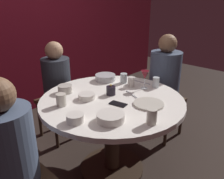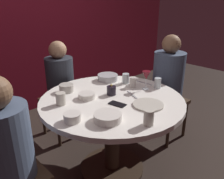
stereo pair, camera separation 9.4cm
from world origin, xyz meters
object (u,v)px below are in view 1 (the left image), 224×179
dining_table (112,116)px  cup_center_front (152,116)px  dinner_plate (149,104)px  bowl_rice_portion (65,89)px  cup_by_right_diner (61,100)px  cell_phone (118,104)px  seated_diner_back (57,81)px  bowl_sauce_side (111,117)px  cup_by_left_diner (131,82)px  bowl_small_white (75,118)px  bowl_salad_center (87,96)px  candle_holder (111,90)px  seated_diner_left (8,147)px  cup_far_edge (156,82)px  bowl_serving_large (105,77)px  seated_diner_right (165,77)px  cup_near_candle (124,78)px  wine_glass (145,76)px

dining_table → cup_center_front: (-0.12, -0.49, 0.23)m
dinner_plate → bowl_rice_portion: bowl_rice_portion is taller
cup_by_right_diner → cell_phone: bearing=-43.8°
seated_diner_back → bowl_sauce_side: seated_diner_back is taller
cup_by_left_diner → bowl_small_white: bearing=-168.9°
bowl_rice_portion → cup_center_front: bearing=-85.1°
bowl_salad_center → candle_holder: bearing=-21.8°
dining_table → bowl_rice_portion: 0.49m
bowl_salad_center → bowl_small_white: 0.39m
bowl_small_white → seated_diner_left: bearing=167.4°
candle_holder → cup_far_edge: size_ratio=0.99×
dining_table → seated_diner_left: (-0.90, 0.00, 0.14)m
dining_table → cup_by_right_diner: bearing=153.3°
bowl_rice_portion → cup_by_left_diner: size_ratio=1.34×
seated_diner_back → bowl_serving_large: 0.55m
seated_diner_right → cup_near_candle: bearing=-20.4°
dinner_plate → cell_phone: (-0.17, 0.18, -0.00)m
bowl_sauce_side → cup_by_left_diner: size_ratio=2.05×
candle_holder → bowl_serving_large: (0.23, 0.30, -0.01)m
seated_diner_left → seated_diner_back: size_ratio=1.02×
seated_diner_left → cup_far_edge: bearing=-5.1°
dining_table → cell_phone: (-0.05, -0.12, 0.17)m
dinner_plate → bowl_small_white: (-0.58, 0.20, 0.02)m
bowl_small_white → dinner_plate: bearing=-19.4°
bowl_small_white → cup_far_edge: cup_far_edge is taller
wine_glass → bowl_small_white: bearing=-177.8°
cell_phone → bowl_rice_portion: bowl_rice_portion is taller
seated_diner_left → seated_diner_back: 1.23m
seated_diner_back → cup_by_left_diner: (0.33, -0.78, 0.09)m
wine_glass → dinner_plate: wine_glass is taller
bowl_rice_portion → cup_by_left_diner: bearing=-32.0°
cup_by_left_diner → cup_center_front: bearing=-129.6°
seated_diner_right → bowl_sauce_side: seated_diner_right is taller
candle_holder → bowl_sauce_side: (-0.34, -0.32, -0.01)m
seated_diner_left → bowl_salad_center: 0.76m
seated_diner_left → cup_near_candle: bearing=8.1°
cup_center_front → bowl_serving_large: bearing=64.5°
bowl_sauce_side → cup_by_left_diner: (0.62, 0.32, 0.02)m
bowl_rice_portion → cup_near_candle: 0.60m
seated_diner_left → cup_center_front: 0.92m
dinner_plate → bowl_small_white: 0.62m
bowl_small_white → cup_far_edge: (0.94, -0.03, 0.02)m
bowl_rice_portion → cup_by_left_diner: 0.63m
bowl_rice_portion → seated_diner_right: bearing=-20.7°
dining_table → dinner_plate: (0.11, -0.30, 0.18)m
bowl_rice_portion → cup_by_right_diner: size_ratio=1.27×
bowl_salad_center → cup_near_candle: size_ratio=1.44×
candle_holder → cup_center_front: (-0.17, -0.55, 0.02)m
cup_by_right_diner → cup_center_front: size_ratio=0.91×
cell_phone → bowl_salad_center: bearing=-80.3°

